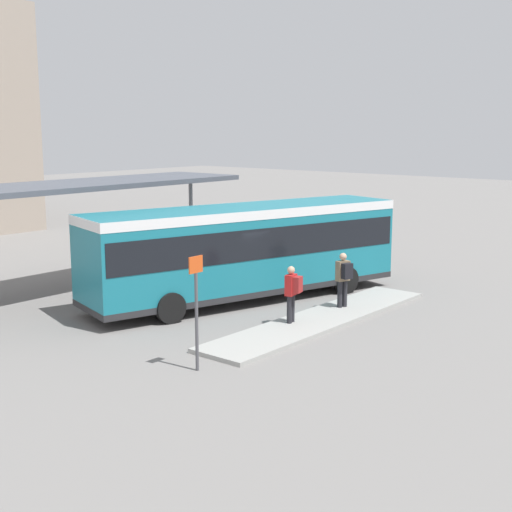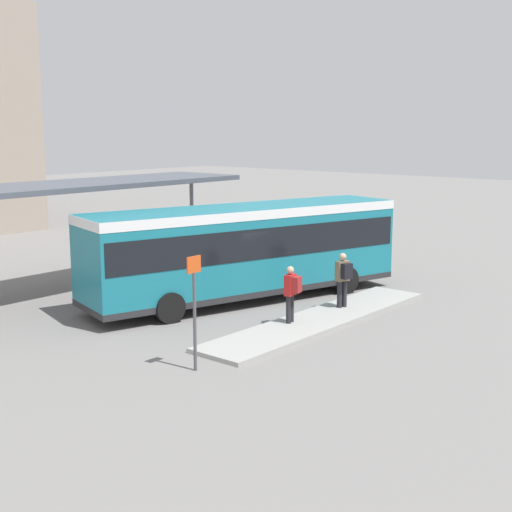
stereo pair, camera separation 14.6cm
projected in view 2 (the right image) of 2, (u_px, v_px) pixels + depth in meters
ground_plane at (245, 300)px, 24.17m from camera, size 120.00×120.00×0.00m
curb_island at (321, 319)px, 21.48m from camera, size 9.53×1.80×0.12m
city_bus at (245, 246)px, 23.85m from camera, size 11.44×5.46×3.18m
pedestrian_waiting at (343, 277)px, 22.48m from camera, size 0.50×0.54×1.75m
pedestrian_companion at (292, 291)px, 20.72m from camera, size 0.45×0.49×1.68m
bicycle_blue at (333, 250)px, 31.91m from camera, size 0.48×1.61×0.70m
bicycle_yellow at (321, 247)px, 32.52m from camera, size 0.48×1.71×0.74m
bicycle_white at (303, 246)px, 32.82m from camera, size 0.48×1.64×0.72m
station_shelter at (72, 187)px, 24.70m from camera, size 13.60×3.47×3.87m
platform_sign at (195, 308)px, 16.88m from camera, size 0.44×0.08×2.80m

